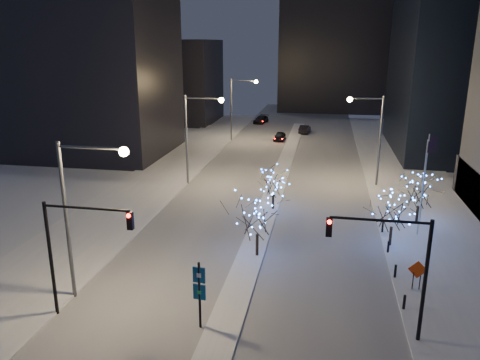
% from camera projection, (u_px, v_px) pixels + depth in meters
% --- Properties ---
extents(ground, '(160.00, 160.00, 0.00)m').
position_uv_depth(ground, '(222.00, 332.00, 25.95)').
color(ground, white).
rests_on(ground, ground).
extents(road, '(20.00, 130.00, 0.02)m').
position_uv_depth(road, '(282.00, 170.00, 58.97)').
color(road, '#A8ACB7').
rests_on(road, ground).
extents(median, '(2.00, 80.00, 0.15)m').
position_uv_depth(median, '(278.00, 180.00, 54.23)').
color(median, white).
rests_on(median, ground).
extents(east_sidewalk, '(10.00, 90.00, 0.15)m').
position_uv_depth(east_sidewalk, '(432.00, 220.00, 42.20)').
color(east_sidewalk, white).
rests_on(east_sidewalk, ground).
extents(west_sidewalk, '(8.00, 90.00, 0.15)m').
position_uv_depth(west_sidewalk, '(130.00, 201.00, 47.22)').
color(west_sidewalk, white).
rests_on(west_sidewalk, ground).
extents(filler_west_near, '(22.00, 18.00, 24.00)m').
position_uv_depth(filler_west_near, '(88.00, 68.00, 65.16)').
color(filler_west_near, black).
rests_on(filler_west_near, ground).
extents(filler_west_far, '(18.00, 16.00, 16.00)m').
position_uv_depth(filler_west_far, '(171.00, 81.00, 94.25)').
color(filler_west_far, black).
rests_on(filler_west_far, ground).
extents(horizon_block, '(24.00, 14.00, 42.00)m').
position_uv_depth(horizon_block, '(335.00, 17.00, 105.80)').
color(horizon_block, black).
rests_on(horizon_block, ground).
extents(street_lamp_w_near, '(4.40, 0.56, 10.00)m').
position_uv_depth(street_lamp_w_near, '(81.00, 200.00, 27.55)').
color(street_lamp_w_near, '#595E66').
rests_on(street_lamp_w_near, ground).
extents(street_lamp_w_mid, '(4.40, 0.56, 10.00)m').
position_uv_depth(street_lamp_w_mid, '(195.00, 128.00, 51.14)').
color(street_lamp_w_mid, '#595E66').
rests_on(street_lamp_w_mid, ground).
extents(street_lamp_w_far, '(4.40, 0.56, 10.00)m').
position_uv_depth(street_lamp_w_far, '(238.00, 101.00, 74.73)').
color(street_lamp_w_far, '#595E66').
rests_on(street_lamp_w_far, ground).
extents(street_lamp_east, '(3.90, 0.56, 10.00)m').
position_uv_depth(street_lamp_east, '(372.00, 129.00, 50.69)').
color(street_lamp_east, '#595E66').
rests_on(street_lamp_east, ground).
extents(traffic_signal_west, '(5.26, 0.43, 7.00)m').
position_uv_depth(traffic_signal_west, '(74.00, 242.00, 26.06)').
color(traffic_signal_west, black).
rests_on(traffic_signal_west, ground).
extents(traffic_signal_east, '(5.26, 0.43, 7.00)m').
position_uv_depth(traffic_signal_east, '(396.00, 259.00, 23.99)').
color(traffic_signal_east, black).
rests_on(traffic_signal_east, ground).
extents(flagpoles, '(1.35, 2.60, 8.00)m').
position_uv_depth(flagpoles, '(425.00, 177.00, 38.55)').
color(flagpoles, silver).
rests_on(flagpoles, east_sidewalk).
extents(bollards, '(0.16, 12.16, 0.90)m').
position_uv_depth(bollards, '(392.00, 258.00, 33.44)').
color(bollards, black).
rests_on(bollards, east_sidewalk).
extents(car_near, '(1.89, 4.15, 1.38)m').
position_uv_depth(car_near, '(280.00, 136.00, 76.62)').
color(car_near, black).
rests_on(car_near, ground).
extents(car_mid, '(2.02, 4.49, 1.43)m').
position_uv_depth(car_mid, '(305.00, 129.00, 82.89)').
color(car_mid, black).
rests_on(car_mid, ground).
extents(car_far, '(2.85, 5.26, 1.45)m').
position_uv_depth(car_far, '(261.00, 120.00, 93.10)').
color(car_far, black).
rests_on(car_far, ground).
extents(holiday_tree_median_near, '(5.12, 5.12, 5.05)m').
position_uv_depth(holiday_tree_median_near, '(257.00, 215.00, 34.09)').
color(holiday_tree_median_near, black).
rests_on(holiday_tree_median_near, median).
extents(holiday_tree_median_far, '(3.78, 3.78, 3.97)m').
position_uv_depth(holiday_tree_median_far, '(273.00, 183.00, 44.08)').
color(holiday_tree_median_far, black).
rests_on(holiday_tree_median_far, median).
extents(holiday_tree_plaza_near, '(4.36, 4.36, 4.50)m').
position_uv_depth(holiday_tree_plaza_near, '(393.00, 211.00, 35.92)').
color(holiday_tree_plaza_near, black).
rests_on(holiday_tree_plaza_near, east_sidewalk).
extents(holiday_tree_plaza_far, '(4.18, 4.18, 4.47)m').
position_uv_depth(holiday_tree_plaza_far, '(420.00, 191.00, 40.66)').
color(holiday_tree_plaza_far, black).
rests_on(holiday_tree_plaza_far, east_sidewalk).
extents(wayfinding_sign, '(0.72, 0.17, 4.02)m').
position_uv_depth(wayfinding_sign, '(199.00, 288.00, 25.65)').
color(wayfinding_sign, black).
rests_on(wayfinding_sign, ground).
extents(construction_sign, '(1.21, 0.10, 1.99)m').
position_uv_depth(construction_sign, '(417.00, 272.00, 29.80)').
color(construction_sign, black).
rests_on(construction_sign, east_sidewalk).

